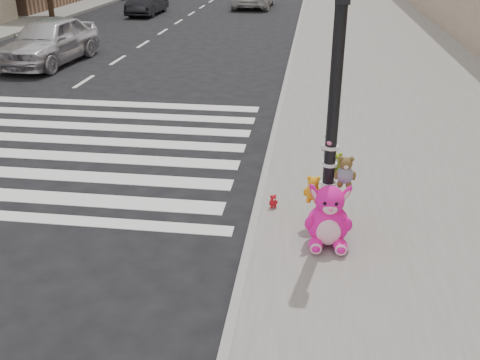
% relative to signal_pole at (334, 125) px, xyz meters
% --- Properties ---
extents(ground, '(120.00, 120.00, 0.00)m').
position_rel_signal_pole_xyz_m(ground, '(-2.62, -1.81, -1.75)').
color(ground, black).
rests_on(ground, ground).
extents(sidewalk_near, '(7.00, 80.00, 0.14)m').
position_rel_signal_pole_xyz_m(sidewalk_near, '(2.38, 8.19, -1.68)').
color(sidewalk_near, slate).
rests_on(sidewalk_near, ground).
extents(curb_edge, '(0.12, 80.00, 0.15)m').
position_rel_signal_pole_xyz_m(curb_edge, '(-1.07, 8.19, -1.68)').
color(curb_edge, gray).
rests_on(curb_edge, ground).
extents(signal_pole, '(0.72, 0.48, 4.00)m').
position_rel_signal_pole_xyz_m(signal_pole, '(0.00, 0.00, 0.00)').
color(signal_pole, black).
rests_on(signal_pole, sidewalk_near).
extents(pink_bunny, '(0.65, 0.69, 0.92)m').
position_rel_signal_pole_xyz_m(pink_bunny, '(0.01, -0.38, -1.23)').
color(pink_bunny, '#F7149D').
rests_on(pink_bunny, sidewalk_near).
extents(red_teddy, '(0.18, 0.16, 0.22)m').
position_rel_signal_pole_xyz_m(red_teddy, '(-0.82, 0.59, -1.50)').
color(red_teddy, red).
rests_on(red_teddy, sidewalk_near).
extents(car_silver_far, '(2.14, 4.66, 1.55)m').
position_rel_signal_pole_xyz_m(car_silver_far, '(-9.16, 10.39, -0.97)').
color(car_silver_far, silver).
rests_on(car_silver_far, ground).
extents(car_dark_far, '(1.41, 3.87, 1.27)m').
position_rel_signal_pole_xyz_m(car_dark_far, '(-9.39, 22.50, -1.12)').
color(car_dark_far, black).
rests_on(car_dark_far, ground).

